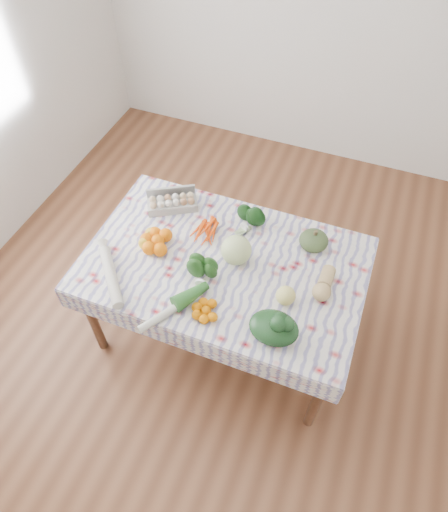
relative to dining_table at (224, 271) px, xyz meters
The scene contains 17 objects.
ground 0.68m from the dining_table, ahead, with size 4.50×4.50×0.00m, color brown.
wall_back 2.36m from the dining_table, 90.00° to the left, with size 4.00×0.04×2.80m, color silver.
dining_table is the anchor object (origin of this frame).
tablecloth 0.08m from the dining_table, ahead, with size 1.66×1.06×0.01m, color white.
egg_carton 0.58m from the dining_table, 147.93° to the left, with size 0.32×0.13×0.09m, color #AFAEAA.
carrot_bunch 0.29m from the dining_table, 135.37° to the left, with size 0.23×0.21×0.04m, color #EA490A.
kale_bunch 0.36m from the dining_table, 81.89° to the left, with size 0.16×0.14×0.14m, color #113610.
kabocha_squash 0.57m from the dining_table, 33.85° to the left, with size 0.18×0.18×0.12m, color #394D28.
cabbage 0.19m from the dining_table, 35.90° to the left, with size 0.18×0.18×0.18m, color #B9CD82.
butternut_squash 0.61m from the dining_table, ahead, with size 0.10×0.23×0.10m, color tan.
orange_cluster 0.44m from the dining_table, behind, with size 0.27×0.27×0.09m, color orange.
broccoli 0.23m from the dining_table, 111.13° to the right, with size 0.15×0.15×0.11m, color #1F4C19.
mandarin_cluster 0.39m from the dining_table, 84.14° to the right, with size 0.19×0.19×0.06m, color #D66E01.
grapefruit 0.46m from the dining_table, 18.18° to the right, with size 0.11×0.11×0.11m, color #E8DD72.
spinach_bag 0.57m from the dining_table, 40.53° to the right, with size 0.26×0.21×0.12m, color black.
daikon 0.67m from the dining_table, 147.52° to the right, with size 0.06×0.06×0.45m, color beige.
leek 0.45m from the dining_table, 107.59° to the right, with size 0.05×0.05×0.43m, color beige.
Camera 1 is at (0.61, -1.58, 2.88)m, focal length 32.00 mm.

